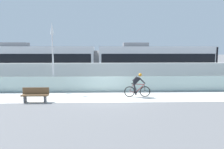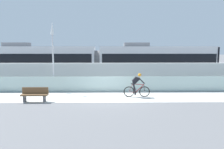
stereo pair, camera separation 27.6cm
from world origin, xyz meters
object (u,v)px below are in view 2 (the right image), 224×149
at_px(tram, 97,63).
at_px(bench, 35,94).
at_px(cyclist_on_bike, 137,85).
at_px(lamp_post_antenna, 53,48).

distance_m(tram, bench, 8.94).
bearing_deg(cyclist_on_bike, lamp_post_antenna, 160.50).
xyz_separation_m(tram, bench, (-3.43, -8.14, -1.41)).
distance_m(lamp_post_antenna, bench, 4.45).
xyz_separation_m(tram, lamp_post_antenna, (-3.10, -4.70, 1.40)).
relative_size(tram, lamp_post_antenna, 4.34).
distance_m(cyclist_on_bike, lamp_post_antenna, 6.91).
bearing_deg(cyclist_on_bike, bench, -168.67).
bearing_deg(cyclist_on_bike, tram, 113.46).
bearing_deg(bench, lamp_post_antenna, 84.61).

